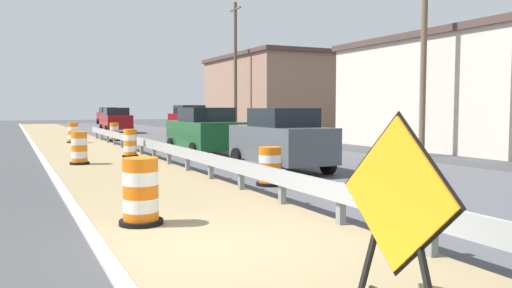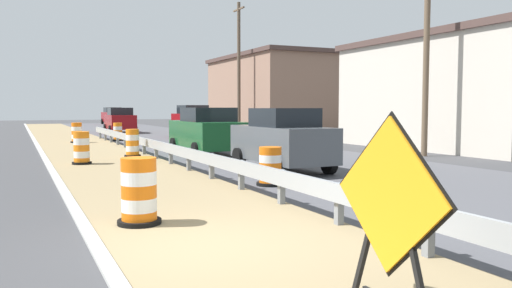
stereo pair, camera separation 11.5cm
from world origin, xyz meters
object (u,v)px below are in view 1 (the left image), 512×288
(traffic_barrel_nearest, at_px, (141,194))
(car_lead_far_lane, at_px, (281,140))
(warning_sign_diamond, at_px, (396,203))
(traffic_barrel_farthest, at_px, (73,134))
(utility_pole_near, at_px, (424,51))
(car_trailing_near_lane, at_px, (108,116))
(car_mid_far_lane, at_px, (190,121))
(traffic_barrel_close, at_px, (270,168))
(utility_pole_mid, at_px, (235,67))
(traffic_barrel_farther, at_px, (114,133))
(car_lead_near_lane, at_px, (116,120))
(traffic_barrel_mid, at_px, (130,144))
(car_trailing_far_lane, at_px, (205,131))
(traffic_barrel_far, at_px, (79,150))

(traffic_barrel_nearest, xyz_separation_m, car_lead_far_lane, (5.57, 5.41, 0.46))
(warning_sign_diamond, distance_m, traffic_barrel_farthest, 26.14)
(traffic_barrel_farthest, relative_size, utility_pole_near, 0.14)
(car_trailing_near_lane, bearing_deg, car_mid_far_lane, -1.23)
(traffic_barrel_close, height_order, traffic_barrel_farthest, traffic_barrel_farthest)
(utility_pole_near, distance_m, utility_pole_mid, 18.48)
(car_lead_far_lane, bearing_deg, traffic_barrel_nearest, 134.03)
(traffic_barrel_nearest, height_order, traffic_barrel_close, traffic_barrel_nearest)
(traffic_barrel_farther, distance_m, car_lead_far_lane, 16.89)
(warning_sign_diamond, height_order, traffic_barrel_farther, warning_sign_diamond)
(warning_sign_diamond, xyz_separation_m, traffic_barrel_farthest, (-0.10, 26.14, -0.54))
(traffic_barrel_nearest, bearing_deg, car_lead_near_lane, 80.25)
(traffic_barrel_nearest, bearing_deg, car_mid_far_lane, 69.76)
(warning_sign_diamond, bearing_deg, car_trailing_near_lane, -99.08)
(traffic_barrel_farther, bearing_deg, traffic_barrel_mid, -96.96)
(traffic_barrel_mid, height_order, utility_pole_mid, utility_pole_mid)
(traffic_barrel_farther, bearing_deg, car_trailing_far_lane, -80.89)
(traffic_barrel_close, bearing_deg, car_lead_far_lane, 56.41)
(car_mid_far_lane, bearing_deg, warning_sign_diamond, -16.24)
(car_mid_far_lane, bearing_deg, traffic_barrel_nearest, -21.85)
(car_lead_far_lane, bearing_deg, car_mid_far_lane, -9.90)
(traffic_barrel_far, distance_m, traffic_barrel_farthest, 11.54)
(traffic_barrel_nearest, xyz_separation_m, traffic_barrel_far, (0.20, 9.95, 0.00))
(traffic_barrel_farthest, bearing_deg, car_trailing_far_lane, -67.75)
(traffic_barrel_close, distance_m, traffic_barrel_mid, 9.12)
(traffic_barrel_far, xyz_separation_m, traffic_barrel_farther, (3.39, 12.23, -0.03))
(utility_pole_mid, bearing_deg, car_lead_near_lane, 139.88)
(traffic_barrel_mid, relative_size, utility_pole_mid, 0.12)
(traffic_barrel_nearest, xyz_separation_m, traffic_barrel_mid, (2.33, 11.87, -0.01))
(utility_pole_mid, bearing_deg, car_lead_far_lane, -109.74)
(warning_sign_diamond, relative_size, traffic_barrel_nearest, 1.72)
(car_trailing_near_lane, bearing_deg, traffic_barrel_nearest, -10.73)
(traffic_barrel_far, distance_m, car_lead_near_lane, 22.55)
(car_trailing_far_lane, bearing_deg, car_mid_far_lane, -14.84)
(car_trailing_near_lane, distance_m, utility_pole_near, 46.23)
(car_lead_far_lane, bearing_deg, car_lead_near_lane, 0.08)
(traffic_barrel_close, xyz_separation_m, traffic_barrel_mid, (-1.57, 8.98, 0.07))
(traffic_barrel_far, height_order, traffic_barrel_farther, traffic_barrel_far)
(traffic_barrel_nearest, relative_size, car_trailing_far_lane, 0.23)
(traffic_barrel_close, distance_m, utility_pole_mid, 24.87)
(car_trailing_far_lane, bearing_deg, warning_sign_diamond, 167.00)
(traffic_barrel_mid, relative_size, traffic_barrel_farthest, 0.98)
(traffic_barrel_mid, bearing_deg, car_lead_far_lane, -63.32)
(traffic_barrel_close, xyz_separation_m, utility_pole_near, (9.08, 4.31, 3.74))
(traffic_barrel_farther, height_order, car_lead_near_lane, car_lead_near_lane)
(warning_sign_diamond, height_order, utility_pole_mid, utility_pole_mid)
(car_trailing_near_lane, xyz_separation_m, car_mid_far_lane, (0.21, -29.48, 0.06))
(car_trailing_near_lane, height_order, car_mid_far_lane, car_mid_far_lane)
(warning_sign_diamond, bearing_deg, car_mid_far_lane, -106.62)
(car_lead_near_lane, height_order, utility_pole_near, utility_pole_near)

